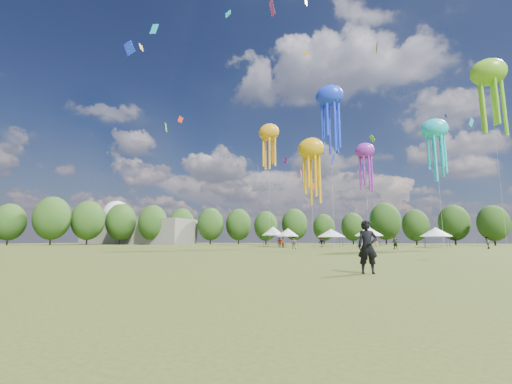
% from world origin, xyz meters
% --- Properties ---
extents(ground, '(300.00, 300.00, 0.00)m').
position_xyz_m(ground, '(0.00, 0.00, 0.00)').
color(ground, '#384416').
rests_on(ground, ground).
extents(observer_main, '(0.82, 0.66, 1.96)m').
position_xyz_m(observer_main, '(7.91, -2.00, 0.98)').
color(observer_main, black).
rests_on(observer_main, ground).
extents(spectator_near, '(0.90, 0.72, 1.78)m').
position_xyz_m(spectator_near, '(-5.35, 32.26, 0.89)').
color(spectator_near, gray).
rests_on(spectator_near, ground).
extents(spectators_far, '(32.28, 24.02, 1.88)m').
position_xyz_m(spectators_far, '(2.94, 43.30, 0.88)').
color(spectators_far, gray).
rests_on(spectators_far, ground).
extents(festival_tents, '(37.61, 9.43, 4.39)m').
position_xyz_m(festival_tents, '(-3.26, 54.24, 2.97)').
color(festival_tents, '#47474C').
rests_on(festival_tents, ground).
extents(show_kites, '(44.96, 22.24, 32.36)m').
position_xyz_m(show_kites, '(5.96, 43.81, 21.87)').
color(show_kites, '#EFAC0E').
rests_on(show_kites, ground).
extents(small_kites, '(80.33, 65.30, 46.34)m').
position_xyz_m(small_kites, '(0.60, 41.29, 30.82)').
color(small_kites, '#EFAC0E').
rests_on(small_kites, ground).
extents(treeline, '(201.57, 95.24, 13.43)m').
position_xyz_m(treeline, '(-3.87, 62.51, 6.54)').
color(treeline, '#38281C').
rests_on(treeline, ground).
extents(hangar, '(40.00, 12.00, 8.00)m').
position_xyz_m(hangar, '(-72.00, 72.00, 4.00)').
color(hangar, gray).
rests_on(hangar, ground).
extents(radome, '(9.00, 9.00, 16.00)m').
position_xyz_m(radome, '(-88.00, 78.00, 9.99)').
color(radome, white).
rests_on(radome, ground).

